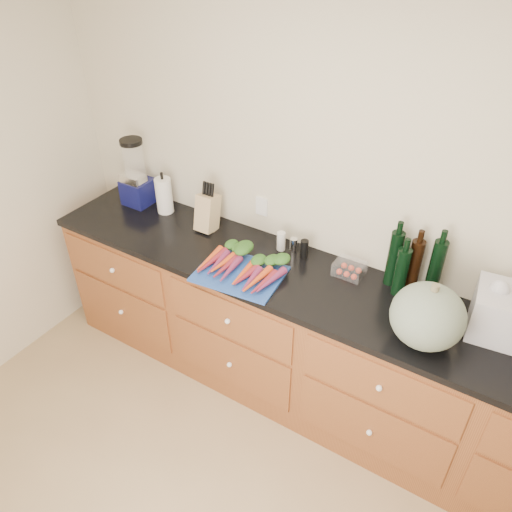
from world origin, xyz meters
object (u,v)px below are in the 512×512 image
Objects in this scene: squash at (428,316)px; blender_appliance at (136,176)px; carrots at (244,265)px; paper_towel at (164,195)px; cutting_board at (240,274)px; knife_block at (207,213)px; tomato_box at (349,269)px.

blender_appliance is at bearing 172.12° from squash.
paper_towel is (-0.81, 0.27, 0.08)m from carrots.
blender_appliance reaches higher than cutting_board.
carrots is 1.01× the size of blender_appliance.
paper_towel is (0.23, 0.00, -0.08)m from blender_appliance.
squash is at bearing -0.78° from carrots.
paper_towel is at bearing 176.91° from knife_block.
cutting_board is 2.88× the size of tomato_box.
tomato_box is at bearing 0.46° from blender_appliance.
cutting_board is 1.03× the size of blender_appliance.
tomato_box is (0.52, 0.33, 0.03)m from cutting_board.
knife_block is (0.60, -0.02, -0.09)m from blender_appliance.
cutting_board is at bearing -21.57° from paper_towel.
carrots reaches higher than tomato_box.
squash is at bearing 1.75° from cutting_board.
paper_towel reaches higher than cutting_board.
knife_block is (-0.44, 0.25, 0.08)m from carrots.
paper_towel is 1.47× the size of tomato_box.
paper_towel is at bearing 161.26° from carrots.
tomato_box is (0.52, 0.28, -0.00)m from carrots.
squash reaches higher than carrots.
knife_block reaches higher than carrots.
knife_block is at bearing -178.21° from tomato_box.
blender_appliance is at bearing 178.34° from knife_block.
carrots is 2.00× the size of knife_block.
cutting_board is 0.06m from carrots.
blender_appliance is at bearing -179.38° from paper_towel.
knife_block reaches higher than cutting_board.
cutting_board is 1.95× the size of paper_towel.
cutting_board is at bearing -178.25° from squash.
knife_block is (0.37, -0.02, -0.00)m from paper_towel.
cutting_board is at bearing -90.00° from carrots.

